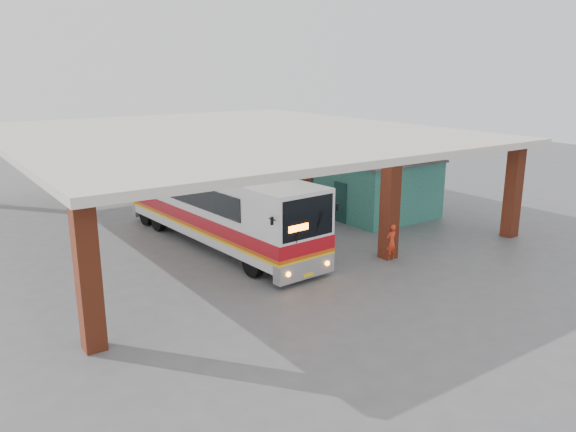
% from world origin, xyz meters
% --- Properties ---
extents(ground, '(90.00, 90.00, 0.00)m').
position_xyz_m(ground, '(0.00, 0.00, 0.00)').
color(ground, '#515154').
rests_on(ground, ground).
extents(brick_columns, '(20.10, 21.60, 4.35)m').
position_xyz_m(brick_columns, '(1.43, 5.00, 2.17)').
color(brick_columns, maroon).
rests_on(brick_columns, ground).
extents(canopy_roof, '(21.00, 23.00, 0.30)m').
position_xyz_m(canopy_roof, '(0.50, 6.50, 4.50)').
color(canopy_roof, beige).
rests_on(canopy_roof, brick_columns).
extents(shop_building, '(5.20, 8.20, 3.11)m').
position_xyz_m(shop_building, '(7.49, 4.00, 1.56)').
color(shop_building, '#2A695A').
rests_on(shop_building, ground).
extents(coach_bus, '(3.48, 12.77, 3.68)m').
position_xyz_m(coach_bus, '(-1.96, 2.75, 1.83)').
color(coach_bus, white).
rests_on(coach_bus, ground).
extents(motorcycle, '(2.19, 0.87, 1.13)m').
position_xyz_m(motorcycle, '(4.70, 2.89, 0.57)').
color(motorcycle, black).
rests_on(motorcycle, ground).
extents(pedestrian, '(0.58, 0.40, 1.53)m').
position_xyz_m(pedestrian, '(2.91, -3.26, 0.77)').
color(pedestrian, red).
rests_on(pedestrian, ground).
extents(red_chair, '(0.59, 0.59, 0.88)m').
position_xyz_m(red_chair, '(4.39, 7.99, 0.41)').
color(red_chair, red).
rests_on(red_chair, ground).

